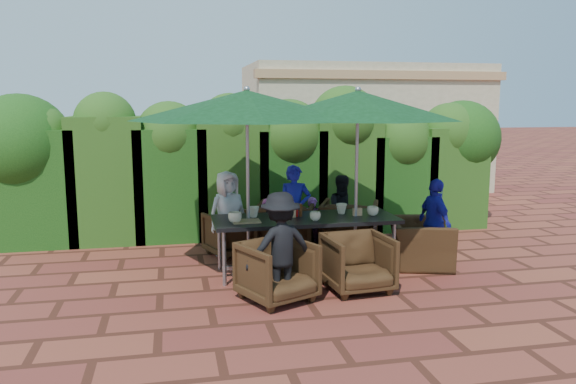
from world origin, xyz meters
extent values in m
plane|color=brown|center=(0.00, 0.00, 0.00)|extent=(80.00, 80.00, 0.00)
cube|color=black|center=(0.23, -0.05, 0.72)|extent=(2.43, 0.90, 0.05)
cube|color=gray|center=(0.23, -0.05, 0.12)|extent=(2.23, 0.05, 0.05)
cylinder|color=gray|center=(-0.88, -0.40, 0.35)|extent=(0.05, 0.05, 0.70)
cylinder|color=gray|center=(-0.88, 0.30, 0.35)|extent=(0.05, 0.05, 0.70)
cylinder|color=gray|center=(1.35, -0.40, 0.35)|extent=(0.05, 0.05, 0.70)
cylinder|color=gray|center=(1.35, 0.30, 0.35)|extent=(0.05, 0.05, 0.70)
cylinder|color=gray|center=(-0.53, -0.04, 0.01)|extent=(0.44, 0.44, 0.03)
cylinder|color=gray|center=(-0.53, -0.04, 1.20)|extent=(0.04, 0.04, 2.40)
cone|color=black|center=(-0.53, -0.04, 2.22)|extent=(2.95, 2.95, 0.38)
sphere|color=gray|center=(-0.53, -0.04, 2.42)|extent=(0.08, 0.08, 0.08)
cylinder|color=gray|center=(0.92, -0.10, 0.01)|extent=(0.44, 0.44, 0.03)
cylinder|color=gray|center=(0.92, -0.10, 1.20)|extent=(0.04, 0.04, 2.40)
cone|color=black|center=(0.92, -0.10, 2.22)|extent=(2.76, 2.76, 0.38)
sphere|color=gray|center=(0.92, -0.10, 2.42)|extent=(0.08, 0.08, 0.08)
imported|color=black|center=(-0.63, 1.00, 0.36)|extent=(0.88, 0.86, 0.72)
imported|color=black|center=(0.18, 0.99, 0.43)|extent=(1.05, 1.02, 0.86)
imported|color=black|center=(1.15, 0.89, 0.43)|extent=(1.07, 1.04, 0.85)
imported|color=black|center=(-0.34, -1.05, 0.38)|extent=(0.96, 0.94, 0.76)
imported|color=black|center=(0.68, -0.91, 0.38)|extent=(0.80, 0.76, 0.76)
imported|color=black|center=(1.88, -0.04, 0.42)|extent=(0.87, 1.10, 0.84)
imported|color=silver|center=(-0.69, 1.00, 0.63)|extent=(0.72, 0.59, 1.27)
imported|color=#1E1EA2|center=(0.30, 0.91, 0.67)|extent=(0.55, 0.47, 1.34)
imported|color=black|center=(1.09, 0.99, 0.58)|extent=(0.57, 0.37, 1.16)
imported|color=black|center=(-0.30, -1.05, 0.63)|extent=(0.87, 0.53, 1.26)
imported|color=#1E1EA2|center=(2.07, -0.10, 0.61)|extent=(0.43, 0.75, 1.22)
imported|color=#EB53A8|center=(-0.09, 1.04, 0.41)|extent=(0.31, 0.26, 0.83)
imported|color=#AE55B8|center=(0.60, 0.97, 0.42)|extent=(0.35, 0.31, 0.84)
imported|color=#227D30|center=(1.76, 4.09, 0.91)|extent=(1.68, 1.59, 1.83)
imported|color=#EB53A8|center=(2.25, 4.52, 0.89)|extent=(0.88, 0.57, 1.78)
imported|color=gray|center=(3.65, 4.22, 0.82)|extent=(1.14, 0.93, 1.63)
imported|color=beige|center=(-0.72, -0.20, 0.82)|extent=(0.18, 0.18, 0.14)
imported|color=beige|center=(-0.44, 0.10, 0.82)|extent=(0.15, 0.15, 0.14)
imported|color=beige|center=(0.31, -0.27, 0.81)|extent=(0.14, 0.14, 0.11)
imported|color=beige|center=(0.77, 0.08, 0.82)|extent=(0.15, 0.15, 0.14)
imported|color=beige|center=(1.15, -0.12, 0.81)|extent=(0.16, 0.16, 0.13)
cylinder|color=#B20C0A|center=(0.13, 0.02, 0.83)|extent=(0.04, 0.04, 0.17)
cylinder|color=#4C230C|center=(0.19, 0.03, 0.83)|extent=(0.04, 0.04, 0.17)
cube|color=olive|center=(-0.57, -0.18, 0.76)|extent=(0.35, 0.25, 0.02)
cube|color=tan|center=(0.04, -0.02, 0.80)|extent=(0.12, 0.06, 0.10)
cube|color=tan|center=(0.94, -0.08, 0.80)|extent=(0.12, 0.06, 0.10)
cube|color=#13390F|center=(-3.50, 2.30, 0.92)|extent=(1.15, 0.95, 1.84)
sphere|color=#13390F|center=(-3.50, 2.30, 1.74)|extent=(0.98, 0.98, 0.98)
cube|color=#13390F|center=(-2.50, 2.30, 1.02)|extent=(1.15, 0.95, 2.04)
sphere|color=#13390F|center=(-2.50, 2.30, 1.94)|extent=(0.99, 0.99, 0.99)
cube|color=#13390F|center=(-1.50, 2.30, 0.92)|extent=(1.15, 0.95, 1.84)
sphere|color=#13390F|center=(-1.50, 2.30, 1.74)|extent=(1.09, 1.09, 1.09)
cube|color=#13390F|center=(-0.50, 2.30, 1.00)|extent=(1.15, 0.95, 2.00)
sphere|color=#13390F|center=(-0.50, 2.30, 1.90)|extent=(1.03, 1.03, 1.03)
cube|color=#13390F|center=(0.50, 2.30, 0.89)|extent=(1.15, 0.95, 1.79)
sphere|color=#13390F|center=(0.50, 2.30, 1.69)|extent=(1.26, 1.26, 1.26)
cube|color=#13390F|center=(1.50, 2.30, 1.02)|extent=(1.15, 0.95, 2.04)
sphere|color=#13390F|center=(1.50, 2.30, 1.94)|extent=(1.22, 1.22, 1.22)
cube|color=#13390F|center=(2.50, 2.30, 0.83)|extent=(1.15, 0.95, 1.67)
sphere|color=#13390F|center=(2.50, 2.30, 1.57)|extent=(1.20, 1.20, 1.20)
cube|color=#13390F|center=(3.50, 2.30, 0.91)|extent=(1.15, 0.95, 1.81)
sphere|color=#13390F|center=(3.50, 2.30, 1.71)|extent=(1.09, 1.09, 1.09)
sphere|color=#13390F|center=(-3.80, 2.40, 1.60)|extent=(1.60, 1.60, 1.60)
sphere|color=#13390F|center=(3.80, 2.40, 1.60)|extent=(1.40, 1.40, 1.40)
cube|color=beige|center=(3.50, 7.00, 1.60)|extent=(6.00, 3.00, 3.20)
cube|color=tan|center=(3.50, 5.55, 2.90)|extent=(6.20, 0.25, 0.20)
camera|label=1|loc=(-1.49, -7.13, 2.25)|focal=35.00mm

